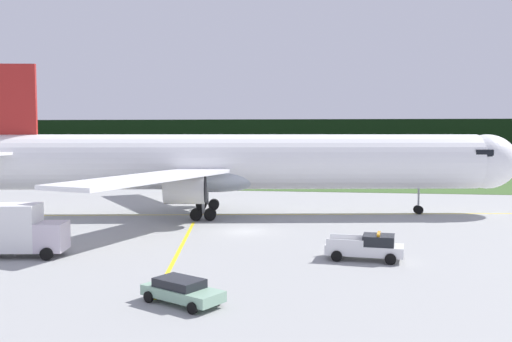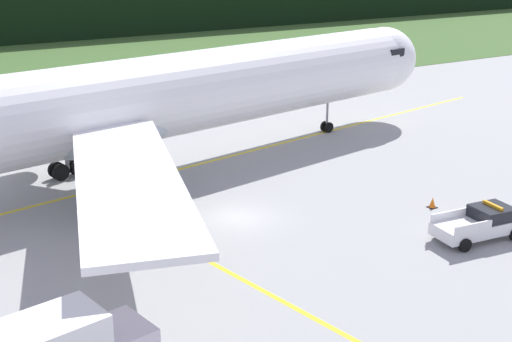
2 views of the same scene
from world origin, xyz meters
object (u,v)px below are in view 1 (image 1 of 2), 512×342
ops_pickup_truck (368,247)px  staff_car (182,290)px  catering_truck (12,230)px  airliner (235,163)px  apron_cone (379,242)px

ops_pickup_truck → staff_car: ops_pickup_truck is taller
ops_pickup_truck → catering_truck: 25.10m
airliner → ops_pickup_truck: (13.02, -19.47, -4.59)m
ops_pickup_truck → staff_car: (-9.98, -11.56, -0.20)m
airliner → apron_cone: airliner is taller
airliner → apron_cone: bearing=-46.0°
catering_truck → staff_car: catering_truck is taller
ops_pickup_truck → staff_car: 15.27m
staff_car → apron_cone: size_ratio=7.07×
airliner → catering_truck: size_ratio=8.44×
staff_car → apron_cone: (11.09, 16.38, -0.37)m
ops_pickup_truck → apron_cone: 4.98m
catering_truck → apron_cone: bearing=16.2°
airliner → catering_truck: 25.46m
airliner → catering_truck: (-11.91, -22.22, -3.53)m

